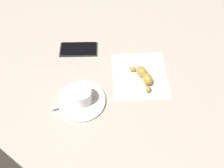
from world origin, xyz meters
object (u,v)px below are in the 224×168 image
at_px(croissant, 144,76).
at_px(espresso_cup, 82,95).
at_px(teaspoon, 81,100).
at_px(saucer, 82,101).
at_px(sugar_packet, 74,92).
at_px(napkin, 140,75).
at_px(cell_phone, 78,49).

bearing_deg(croissant, espresso_cup, -169.33).
height_order(teaspoon, croissant, croissant).
xyz_separation_m(saucer, croissant, (0.21, 0.04, 0.01)).
distance_m(sugar_packet, napkin, 0.22).
height_order(sugar_packet, napkin, sugar_packet).
bearing_deg(teaspoon, napkin, 15.92).
relative_size(sugar_packet, cell_phone, 0.49).
bearing_deg(napkin, espresso_cup, -164.54).
bearing_deg(saucer, croissant, 11.17).
bearing_deg(espresso_cup, teaspoon, -151.60).
bearing_deg(saucer, cell_phone, 85.00).
relative_size(saucer, croissant, 1.26).
distance_m(croissant, cell_phone, 0.26).
xyz_separation_m(sugar_packet, cell_phone, (0.04, 0.18, -0.01)).
bearing_deg(sugar_packet, espresso_cup, 117.92).
bearing_deg(croissant, sugar_packet, -177.21).
bearing_deg(teaspoon, saucer, 17.03).
height_order(espresso_cup, croissant, espresso_cup).
bearing_deg(napkin, saucer, -164.10).
relative_size(croissant, cell_phone, 0.80).
bearing_deg(sugar_packet, cell_phone, -112.02).
bearing_deg(sugar_packet, saucer, 111.92).
height_order(saucer, sugar_packet, sugar_packet).
bearing_deg(cell_phone, espresso_cup, -94.29).
distance_m(saucer, napkin, 0.21).
xyz_separation_m(napkin, cell_phone, (-0.18, 0.16, 0.00)).
distance_m(saucer, croissant, 0.21).
relative_size(saucer, espresso_cup, 1.66).
height_order(saucer, espresso_cup, espresso_cup).
relative_size(espresso_cup, sugar_packet, 1.25).
bearing_deg(teaspoon, cell_phone, 84.00).
bearing_deg(saucer, napkin, 15.90).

